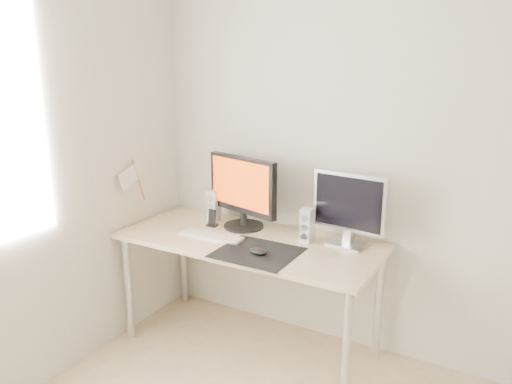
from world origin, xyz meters
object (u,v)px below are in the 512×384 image
at_px(second_monitor, 349,206).
at_px(phone_dock, 212,221).
at_px(mouse, 258,252).
at_px(keyboard, 211,236).
at_px(main_monitor, 242,190).
at_px(speaker_right, 307,226).
at_px(desk, 249,251).
at_px(speaker_left, 214,205).

bearing_deg(second_monitor, phone_dock, -173.33).
xyz_separation_m(mouse, keyboard, (-0.39, 0.11, -0.01)).
relative_size(mouse, phone_dock, 0.88).
relative_size(main_monitor, keyboard, 1.28).
bearing_deg(phone_dock, mouse, -29.61).
bearing_deg(second_monitor, keyboard, -160.31).
bearing_deg(phone_dock, speaker_right, 2.97).
distance_m(speaker_right, keyboard, 0.59).
bearing_deg(second_monitor, main_monitor, -177.56).
xyz_separation_m(desk, main_monitor, (-0.14, 0.16, 0.33)).
xyz_separation_m(mouse, speaker_left, (-0.56, 0.39, 0.08)).
bearing_deg(desk, mouse, -49.11).
relative_size(second_monitor, speaker_left, 2.16).
bearing_deg(mouse, phone_dock, 150.39).
bearing_deg(keyboard, mouse, -15.95).
bearing_deg(desk, keyboard, -157.97).
bearing_deg(second_monitor, speaker_right, -163.25).
height_order(desk, phone_dock, phone_dock).
bearing_deg(main_monitor, desk, -48.54).
bearing_deg(keyboard, main_monitor, 72.83).
relative_size(second_monitor, keyboard, 1.06).
bearing_deg(speaker_left, second_monitor, -0.29).
distance_m(second_monitor, phone_dock, 0.92).
bearing_deg(desk, speaker_left, 153.43).
bearing_deg(desk, speaker_right, 20.15).
xyz_separation_m(mouse, speaker_right, (0.15, 0.32, 0.08)).
height_order(second_monitor, speaker_right, second_monitor).
distance_m(desk, speaker_left, 0.47).
bearing_deg(mouse, desk, 130.89).
distance_m(speaker_left, keyboard, 0.34).
height_order(second_monitor, speaker_left, second_monitor).
relative_size(mouse, keyboard, 0.24).
bearing_deg(speaker_right, main_monitor, 175.13).
height_order(main_monitor, keyboard, main_monitor).
xyz_separation_m(main_monitor, second_monitor, (0.70, 0.03, -0.01)).
xyz_separation_m(main_monitor, speaker_left, (-0.25, 0.03, -0.15)).
xyz_separation_m(mouse, second_monitor, (0.38, 0.39, 0.22)).
bearing_deg(speaker_left, main_monitor, -7.95).
distance_m(main_monitor, keyboard, 0.36).
xyz_separation_m(main_monitor, keyboard, (-0.08, -0.25, -0.25)).
relative_size(desk, keyboard, 3.76).
relative_size(main_monitor, phone_dock, 4.73).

